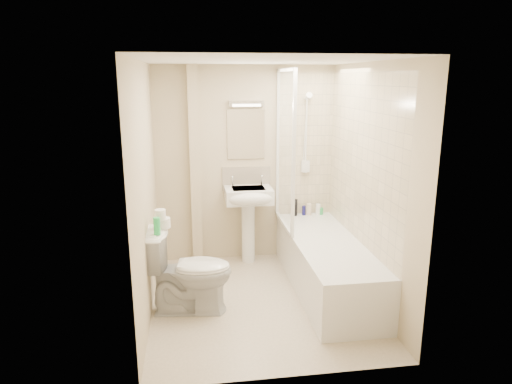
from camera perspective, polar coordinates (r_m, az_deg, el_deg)
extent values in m
plane|color=beige|center=(4.85, 0.59, -13.47)|extent=(2.50, 2.50, 0.00)
cube|color=beige|center=(5.64, -1.32, 3.40)|extent=(2.20, 0.02, 2.40)
cube|color=beige|center=(4.40, -13.67, -0.07)|extent=(0.02, 2.50, 2.40)
cube|color=beige|center=(4.72, 13.95, 0.86)|extent=(0.02, 2.50, 2.40)
cube|color=white|center=(4.31, 0.68, 16.14)|extent=(2.20, 2.50, 0.02)
cube|color=beige|center=(5.73, 6.19, 5.77)|extent=(0.70, 0.01, 1.75)
cube|color=beige|center=(4.85, 13.09, 3.98)|extent=(0.01, 2.10, 1.75)
cube|color=beige|center=(5.54, -7.63, 3.08)|extent=(0.12, 0.12, 2.40)
cube|color=beige|center=(5.67, -1.21, 1.69)|extent=(0.60, 0.02, 0.30)
cube|color=white|center=(5.57, -1.23, 7.22)|extent=(0.46, 0.01, 0.60)
cube|color=silver|center=(5.52, -1.23, 11.01)|extent=(0.42, 0.07, 0.07)
cube|color=white|center=(5.07, 8.76, -8.96)|extent=(0.70, 2.10, 0.55)
cube|color=white|center=(4.99, 8.85, -6.64)|extent=(0.56, 1.96, 0.05)
cube|color=white|center=(5.22, 3.64, 5.29)|extent=(0.01, 0.90, 1.80)
cube|color=white|center=(5.64, 2.75, 5.96)|extent=(0.04, 0.04, 1.80)
cube|color=white|center=(4.79, 4.74, 4.47)|extent=(0.04, 0.04, 1.80)
cube|color=white|center=(5.16, 3.80, 14.99)|extent=(0.04, 0.90, 0.04)
cube|color=white|center=(5.43, 3.50, -3.92)|extent=(0.04, 0.90, 0.03)
cylinder|color=white|center=(5.69, 6.28, 6.98)|extent=(0.02, 0.02, 0.90)
cylinder|color=white|center=(5.76, 6.16, 2.53)|extent=(0.05, 0.05, 0.02)
cylinder|color=white|center=(5.65, 6.40, 11.51)|extent=(0.05, 0.05, 0.02)
cylinder|color=white|center=(5.59, 6.58, 11.78)|extent=(0.08, 0.11, 0.11)
cube|color=white|center=(5.74, 6.19, 3.21)|extent=(0.10, 0.05, 0.14)
cylinder|color=white|center=(5.65, 6.16, 7.45)|extent=(0.01, 0.13, 0.84)
cylinder|color=white|center=(5.69, -0.98, -5.06)|extent=(0.16, 0.16, 0.76)
cube|color=white|center=(5.52, -0.96, -0.37)|extent=(0.56, 0.43, 0.17)
ellipsoid|color=white|center=(5.36, -0.73, -0.82)|extent=(0.56, 0.24, 0.17)
cube|color=silver|center=(5.50, -0.96, 0.29)|extent=(0.39, 0.28, 0.04)
cylinder|color=white|center=(5.57, -2.99, 1.25)|extent=(0.03, 0.03, 0.10)
cylinder|color=white|center=(5.62, 0.76, 1.37)|extent=(0.03, 0.03, 0.10)
sphere|color=white|center=(5.56, -3.00, 1.85)|extent=(0.04, 0.04, 0.04)
sphere|color=white|center=(5.60, 0.76, 1.97)|extent=(0.04, 0.04, 0.04)
cylinder|color=silver|center=(5.79, 4.75, -2.30)|extent=(0.05, 0.05, 0.13)
cylinder|color=black|center=(5.79, 4.90, -1.94)|extent=(0.06, 0.06, 0.21)
cylinder|color=navy|center=(5.82, 6.00, -2.30)|extent=(0.04, 0.04, 0.12)
cylinder|color=beige|center=(5.84, 6.61, -2.16)|extent=(0.07, 0.07, 0.14)
cylinder|color=white|center=(5.87, 7.77, -2.15)|extent=(0.06, 0.06, 0.14)
cylinder|color=#31BF5A|center=(5.89, 8.08, -2.38)|extent=(0.06, 0.06, 0.08)
imported|color=white|center=(4.56, -8.35, -9.70)|extent=(0.65, 0.93, 0.84)
cylinder|color=white|center=(4.49, -11.43, -3.80)|extent=(0.12, 0.12, 0.10)
cylinder|color=white|center=(4.42, -11.89, -2.78)|extent=(0.11, 0.11, 0.10)
cylinder|color=#2ACD5D|center=(4.30, -12.29, -4.18)|extent=(0.06, 0.06, 0.16)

